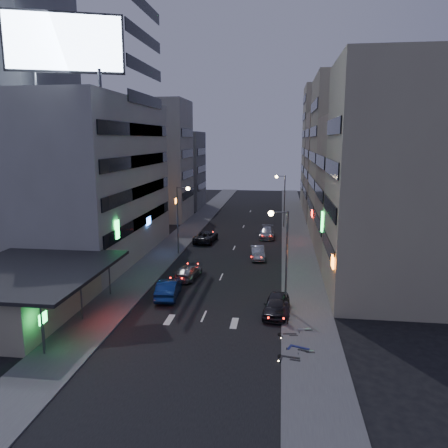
% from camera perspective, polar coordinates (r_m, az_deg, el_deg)
% --- Properties ---
extents(ground, '(180.00, 180.00, 0.00)m').
position_cam_1_polar(ground, '(31.21, -3.99, -14.78)').
color(ground, black).
rests_on(ground, ground).
extents(sidewalk_left, '(4.00, 120.00, 0.12)m').
position_cam_1_polar(sidewalk_left, '(60.65, -5.80, -1.91)').
color(sidewalk_left, '#4C4C4F').
rests_on(sidewalk_left, ground).
extents(sidewalk_right, '(4.00, 120.00, 0.12)m').
position_cam_1_polar(sidewalk_right, '(59.12, 9.49, -2.35)').
color(sidewalk_right, '#4C4C4F').
rests_on(sidewalk_right, ground).
extents(food_court, '(11.00, 13.00, 3.88)m').
position_cam_1_polar(food_court, '(37.29, -25.03, -8.15)').
color(food_court, tan).
rests_on(food_court, ground).
extents(white_building, '(14.00, 24.00, 18.00)m').
position_cam_1_polar(white_building, '(52.87, -18.10, 5.52)').
color(white_building, '#A3A49F').
rests_on(white_building, ground).
extents(grey_tower, '(10.00, 14.00, 34.00)m').
position_cam_1_polar(grey_tower, '(59.75, -25.33, 13.28)').
color(grey_tower, gray).
rests_on(grey_tower, ground).
extents(shophouse_near, '(10.00, 11.00, 20.00)m').
position_cam_1_polar(shophouse_near, '(39.29, 21.18, 5.07)').
color(shophouse_near, tan).
rests_on(shophouse_near, ground).
extents(shophouse_mid, '(11.00, 12.00, 16.00)m').
position_cam_1_polar(shophouse_mid, '(50.78, 18.58, 4.15)').
color(shophouse_mid, tan).
rests_on(shophouse_mid, ground).
extents(shophouse_far, '(10.00, 14.00, 22.00)m').
position_cam_1_polar(shophouse_far, '(63.25, 16.07, 8.26)').
color(shophouse_far, tan).
rests_on(shophouse_far, ground).
extents(far_left_a, '(11.00, 10.00, 20.00)m').
position_cam_1_polar(far_left_a, '(75.64, -8.92, 8.18)').
color(far_left_a, '#A3A49F').
rests_on(far_left_a, ground).
extents(far_left_b, '(12.00, 10.00, 15.00)m').
position_cam_1_polar(far_left_b, '(88.44, -6.81, 7.00)').
color(far_left_b, gray).
rests_on(far_left_b, ground).
extents(far_right_a, '(11.00, 12.00, 18.00)m').
position_cam_1_polar(far_right_a, '(78.26, 14.76, 7.31)').
color(far_right_a, tan).
rests_on(far_right_a, ground).
extents(far_right_b, '(12.00, 12.00, 24.00)m').
position_cam_1_polar(far_right_b, '(92.10, 14.09, 9.71)').
color(far_right_b, tan).
rests_on(far_right_b, ground).
extents(billboard, '(9.52, 3.75, 6.20)m').
position_cam_1_polar(billboard, '(42.68, -20.12, 21.32)').
color(billboard, '#595B60').
rests_on(billboard, white_building).
extents(street_lamp_right_near, '(1.60, 0.44, 8.02)m').
position_cam_1_polar(street_lamp_right_near, '(34.50, 7.56, -2.83)').
color(street_lamp_right_near, '#595B60').
rests_on(street_lamp_right_near, sidewalk_right).
extents(street_lamp_left, '(1.60, 0.44, 8.02)m').
position_cam_1_polar(street_lamp_left, '(51.52, -5.67, 1.80)').
color(street_lamp_left, '#595B60').
rests_on(street_lamp_left, sidewalk_left).
extents(street_lamp_right_far, '(1.60, 0.44, 8.02)m').
position_cam_1_polar(street_lamp_right_far, '(68.01, 7.59, 3.99)').
color(street_lamp_right_far, '#595B60').
rests_on(street_lamp_right_far, sidewalk_right).
extents(parked_car_right_near, '(2.32, 4.75, 1.56)m').
position_cam_1_polar(parked_car_right_near, '(35.04, 6.87, -10.47)').
color(parked_car_right_near, '#252429').
rests_on(parked_car_right_near, ground).
extents(parked_car_right_mid, '(2.00, 4.39, 1.40)m').
position_cam_1_polar(parked_car_right_mid, '(50.56, 4.41, -3.77)').
color(parked_car_right_mid, '#AEB1B6').
rests_on(parked_car_right_mid, ground).
extents(parked_car_left, '(2.92, 5.60, 1.51)m').
position_cam_1_polar(parked_car_left, '(58.48, -2.39, -1.65)').
color(parked_car_left, '#27262B').
rests_on(parked_car_left, ground).
extents(parked_car_right_far, '(2.11, 5.05, 1.46)m').
position_cam_1_polar(parked_car_right_far, '(61.32, 5.64, -1.13)').
color(parked_car_right_far, '#96989E').
rests_on(parked_car_right_far, ground).
extents(road_car_blue, '(2.07, 4.96, 1.60)m').
position_cam_1_polar(road_car_blue, '(38.66, -7.25, -8.36)').
color(road_car_blue, navy).
rests_on(road_car_blue, ground).
extents(road_car_silver, '(2.37, 4.80, 1.34)m').
position_cam_1_polar(road_car_silver, '(43.49, -4.72, -6.27)').
color(road_car_silver, '#919599').
rests_on(road_car_silver, ground).
extents(person, '(0.72, 0.54, 1.78)m').
position_cam_1_polar(person, '(33.10, 8.07, -11.39)').
color(person, black).
rests_on(person, sidewalk_right).
extents(scooter_black_a, '(0.89, 1.88, 1.10)m').
position_cam_1_polar(scooter_black_a, '(28.69, 10.02, -15.87)').
color(scooter_black_a, black).
rests_on(scooter_black_a, sidewalk_right).
extents(scooter_silver_a, '(0.59, 1.63, 0.99)m').
position_cam_1_polar(scooter_silver_a, '(29.81, 11.74, -14.98)').
color(scooter_silver_a, gray).
rests_on(scooter_silver_a, sidewalk_right).
extents(scooter_blue, '(1.29, 2.10, 1.22)m').
position_cam_1_polar(scooter_blue, '(29.86, 11.26, -14.66)').
color(scooter_blue, navy).
rests_on(scooter_blue, sidewalk_right).
extents(scooter_black_b, '(0.79, 1.71, 1.01)m').
position_cam_1_polar(scooter_black_b, '(31.91, 9.49, -13.07)').
color(scooter_black_b, black).
rests_on(scooter_black_b, sidewalk_right).
extents(scooter_silver_b, '(0.99, 1.74, 1.01)m').
position_cam_1_polar(scooter_silver_b, '(32.90, 11.28, -12.37)').
color(scooter_silver_b, '#A9AAB1').
rests_on(scooter_silver_b, sidewalk_right).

